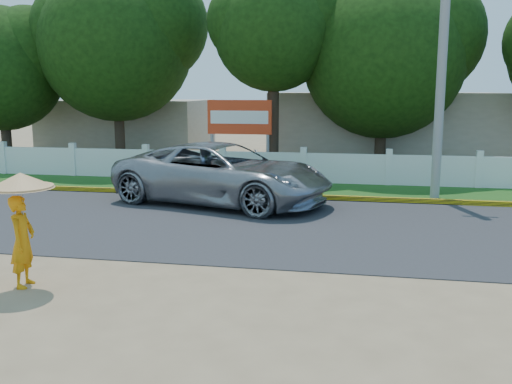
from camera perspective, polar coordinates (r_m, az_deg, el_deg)
ground at (r=9.96m, az=-2.17°, el=-9.41°), size 120.00×120.00×0.00m
road at (r=14.20m, az=1.88°, el=-3.36°), size 60.00×7.00×0.02m
grass_verge at (r=19.30m, az=4.29°, el=0.26°), size 60.00×3.50×0.03m
curb at (r=17.63m, az=3.67°, el=-0.47°), size 40.00×0.18×0.16m
fence at (r=20.64m, az=4.77°, el=2.41°), size 40.00×0.10×1.10m
building_near at (r=27.21m, az=12.66°, el=6.30°), size 10.00×6.00×3.20m
building_far at (r=30.70m, az=-12.60°, el=6.35°), size 8.00×5.00×2.80m
utility_pole at (r=18.26m, az=18.05°, el=11.10°), size 0.28×0.28×7.56m
vehicle at (r=16.81m, az=-3.36°, el=1.84°), size 7.06×4.68×1.80m
monk_with_parasol at (r=10.40m, az=-22.39°, el=-1.96°), size 1.09×1.09×1.98m
billboard at (r=21.98m, az=-1.66°, el=7.08°), size 2.50×0.13×2.95m
tree_row at (r=23.58m, az=14.27°, el=13.87°), size 39.75×7.57×9.11m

